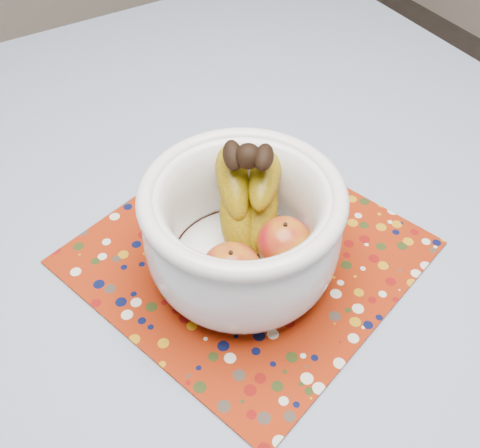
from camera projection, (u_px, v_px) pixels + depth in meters
The scene contains 4 objects.
table at pixel (210, 263), 0.86m from camera, with size 1.20×1.20×0.75m.
tablecloth at pixel (208, 227), 0.80m from camera, with size 1.32×1.32×0.01m, color #6174A3.
placemat at pixel (247, 252), 0.76m from camera, with size 0.39×0.39×0.00m, color maroon.
fruit_bowl at pixel (246, 221), 0.68m from camera, with size 0.25×0.25×0.17m.
Camera 1 is at (-0.24, -0.48, 1.34)m, focal length 42.00 mm.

